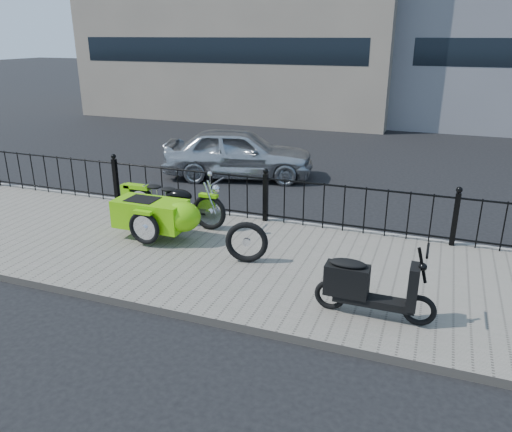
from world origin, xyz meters
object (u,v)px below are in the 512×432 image
at_px(scooter, 366,287).
at_px(motorcycle_sidecar, 163,212).
at_px(spare_tire, 247,242).
at_px(sedan_car, 239,153).

bearing_deg(scooter, motorcycle_sidecar, 159.27).
bearing_deg(motorcycle_sidecar, spare_tire, -15.15).
height_order(motorcycle_sidecar, sedan_car, sedan_car).
xyz_separation_m(spare_tire, sedan_car, (-2.24, 5.09, 0.20)).
bearing_deg(scooter, sedan_car, 125.31).
height_order(spare_tire, sedan_car, sedan_car).
distance_m(motorcycle_sidecar, scooter, 4.15).
relative_size(motorcycle_sidecar, sedan_car, 0.58).
bearing_deg(spare_tire, scooter, -25.35).
relative_size(scooter, spare_tire, 2.25).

